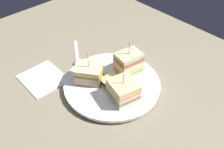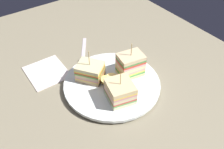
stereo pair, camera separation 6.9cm
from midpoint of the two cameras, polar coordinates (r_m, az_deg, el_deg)
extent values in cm
cube|color=gray|center=(72.53, -2.71, -3.35)|extent=(118.74, 91.51, 1.80)
cylinder|color=white|center=(71.64, -2.75, -2.65)|extent=(17.13, 17.13, 0.73)
cylinder|color=white|center=(71.07, -2.77, -2.18)|extent=(27.63, 27.63, 0.89)
cube|color=beige|center=(73.53, 1.11, 0.74)|extent=(6.50, 7.92, 1.08)
cube|color=#9E7242|center=(72.11, -1.18, -0.26)|extent=(5.25, 1.17, 1.08)
cube|color=green|center=(72.97, 1.12, 1.24)|extent=(6.50, 7.92, 0.60)
cube|color=#E0CF51|center=(72.58, 1.12, 1.59)|extent=(6.50, 7.92, 0.60)
cube|color=pink|center=(72.19, 1.13, 1.96)|extent=(6.50, 7.92, 0.60)
cube|color=beige|center=(71.66, 1.14, 2.47)|extent=(6.50, 7.92, 1.08)
cube|color=#9E7242|center=(70.20, -1.21, 1.47)|extent=(5.25, 1.17, 1.08)
cube|color=#E5A6A7|center=(71.12, 1.15, 2.99)|extent=(6.50, 7.92, 0.60)
cube|color=red|center=(70.74, 1.16, 3.36)|extent=(6.50, 7.92, 0.60)
cube|color=#4E8F44|center=(70.37, 1.16, 3.74)|extent=(6.50, 7.92, 0.60)
cube|color=beige|center=(69.85, 1.17, 4.28)|extent=(6.50, 7.92, 1.08)
cylinder|color=tan|center=(68.34, 1.20, 5.94)|extent=(0.24, 0.24, 3.94)
cube|color=#DDB47E|center=(71.82, -7.90, -1.05)|extent=(9.24, 8.99, 0.92)
cube|color=#9E7242|center=(70.97, -5.21, -1.40)|extent=(3.69, 4.83, 0.92)
cube|color=#F5C852|center=(71.36, -7.95, -0.66)|extent=(9.24, 8.99, 0.44)
cube|color=pink|center=(71.07, -7.98, -0.40)|extent=(9.24, 8.99, 0.44)
cube|color=beige|center=(70.61, -8.03, 0.01)|extent=(9.24, 8.99, 0.92)
cube|color=#9E7242|center=(69.76, -5.29, -0.34)|extent=(3.69, 4.83, 0.92)
cube|color=#4B9C33|center=(70.17, -8.08, 0.42)|extent=(9.24, 8.99, 0.44)
cube|color=red|center=(69.88, -8.12, 0.68)|extent=(9.24, 8.99, 0.44)
cube|color=yellow|center=(69.59, -8.15, 0.95)|extent=(9.24, 8.99, 0.44)
cube|color=beige|center=(69.15, -8.20, 1.37)|extent=(9.24, 8.99, 0.92)
cylinder|color=tan|center=(67.39, -8.43, 3.16)|extent=(0.24, 0.24, 4.65)
cube|color=beige|center=(66.21, -0.42, -5.08)|extent=(8.45, 8.04, 1.14)
cube|color=#B2844C|center=(68.33, -1.84, -3.21)|extent=(1.78, 6.31, 1.14)
cube|color=#5CA94B|center=(65.61, -0.42, -4.60)|extent=(8.45, 8.04, 0.48)
cube|color=#C83A32|center=(65.26, -0.42, -4.31)|extent=(8.45, 8.04, 0.48)
cube|color=beige|center=(64.68, -0.43, -3.82)|extent=(8.45, 8.04, 1.14)
cube|color=#B2844C|center=(66.85, -1.88, -1.95)|extent=(1.78, 6.31, 1.14)
cube|color=pink|center=(64.10, -0.43, -3.32)|extent=(8.45, 8.04, 0.48)
cube|color=#FACF4C|center=(63.75, -0.43, -3.01)|extent=(8.45, 8.04, 0.48)
cube|color=beige|center=(63.18, -0.44, -2.50)|extent=(8.45, 8.04, 1.14)
cylinder|color=tan|center=(61.60, -0.45, -0.99)|extent=(0.24, 0.24, 3.41)
cylinder|color=#DDC966|center=(70.81, -3.67, -1.55)|extent=(5.36, 5.37, 0.53)
cylinder|color=#E2B458|center=(70.15, -3.59, -1.47)|extent=(4.03, 4.00, 1.02)
cylinder|color=tan|center=(68.50, -3.07, -2.46)|extent=(4.31, 4.32, 0.65)
cylinder|color=#E7C373|center=(69.52, -2.96, -0.80)|extent=(4.00, 4.00, 0.51)
cylinder|color=#DBBB63|center=(68.54, -3.85, -1.50)|extent=(4.58, 4.54, 1.06)
cube|color=silver|center=(86.10, -10.48, 5.33)|extent=(10.91, 7.73, 0.25)
ellipsoid|color=silver|center=(79.99, -10.33, 2.40)|extent=(4.02, 3.75, 1.00)
cube|color=silver|center=(77.83, -18.07, -0.87)|extent=(12.93, 11.56, 0.50)
camera|label=1|loc=(0.03, -92.87, -2.60)|focal=39.74mm
camera|label=2|loc=(0.03, 87.13, 2.60)|focal=39.74mm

